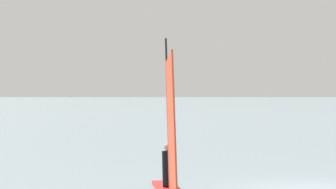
{
  "coord_description": "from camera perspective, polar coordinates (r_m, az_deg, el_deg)",
  "views": [
    {
      "loc": [
        -11.62,
        -16.72,
        2.79
      ],
      "look_at": [
        -2.06,
        5.93,
        2.82
      ],
      "focal_mm": 71.67,
      "sensor_mm": 36.0,
      "label": 1
    }
  ],
  "objects": [
    {
      "name": "ground_plane",
      "position": [
        20.55,
        11.91,
        -7.86
      ],
      "size": [
        4000.0,
        4000.0,
        0.0
      ],
      "primitive_type": "plane",
      "color": "gray"
    },
    {
      "name": "windsurfer",
      "position": [
        19.37,
        0.07,
        -4.81
      ],
      "size": [
        1.23,
        3.34,
        4.55
      ],
      "rotation": [
        0.0,
        0.0,
        1.3
      ],
      "color": "red",
      "rests_on": "ground_plane"
    }
  ]
}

